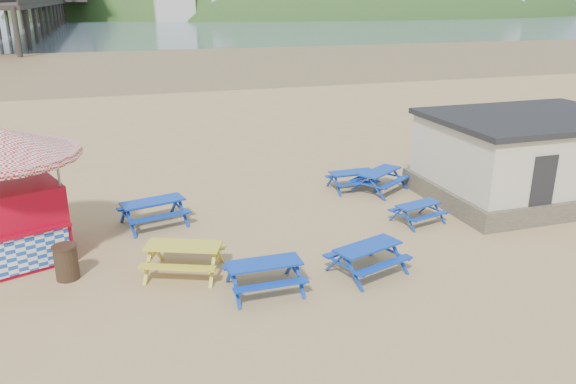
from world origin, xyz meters
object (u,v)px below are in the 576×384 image
object	(u,v)px
picnic_table_blue_b	(352,180)
litter_bin	(66,262)
picnic_table_yellow	(184,259)
amenity_block	(528,157)
ice_cream_kiosk	(4,178)
picnic_table_blue_a	(154,213)

from	to	relation	value
picnic_table_blue_b	litter_bin	world-z (taller)	litter_bin
picnic_table_blue_b	litter_bin	bearing A→B (deg)	-157.16
picnic_table_yellow	amenity_block	size ratio (longest dim) A/B	0.34
ice_cream_kiosk	litter_bin	xyz separation A→B (m)	(1.46, -1.73, -1.97)
picnic_table_blue_a	amenity_block	world-z (taller)	amenity_block
picnic_table_blue_a	ice_cream_kiosk	distance (m)	4.74
picnic_table_blue_b	ice_cream_kiosk	distance (m)	12.32
picnic_table_yellow	ice_cream_kiosk	xyz separation A→B (m)	(-4.51, 2.38, 2.03)
ice_cream_kiosk	amenity_block	bearing A→B (deg)	-20.18
ice_cream_kiosk	litter_bin	world-z (taller)	ice_cream_kiosk
picnic_table_blue_b	amenity_block	size ratio (longest dim) A/B	0.24
ice_cream_kiosk	picnic_table_yellow	bearing A→B (deg)	-48.05
picnic_table_yellow	litter_bin	world-z (taller)	litter_bin
picnic_table_yellow	ice_cream_kiosk	distance (m)	5.49
picnic_table_blue_b	picnic_table_yellow	world-z (taller)	picnic_table_yellow
picnic_table_yellow	picnic_table_blue_a	bearing A→B (deg)	119.86
picnic_table_blue_a	picnic_table_yellow	bearing A→B (deg)	-96.45
picnic_table_blue_a	amenity_block	xyz separation A→B (m)	(13.67, -1.45, 1.14)
picnic_table_blue_a	amenity_block	size ratio (longest dim) A/B	0.32
ice_cream_kiosk	amenity_block	size ratio (longest dim) A/B	0.76
picnic_table_blue_b	picnic_table_yellow	size ratio (longest dim) A/B	0.71
picnic_table_blue_a	litter_bin	xyz separation A→B (m)	(-2.57, -3.18, 0.06)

